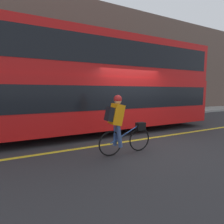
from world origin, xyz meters
TOP-DOWN VIEW (x-y plane):
  - ground_plane at (0.00, 0.00)m, footprint 80.00×80.00m
  - road_center_line at (0.00, -0.12)m, footprint 50.00×0.14m
  - sidewalk_curb at (0.00, 5.33)m, footprint 60.00×2.51m
  - building_facade at (0.00, 6.73)m, footprint 60.00×0.30m
  - bus at (-0.56, 1.73)m, footprint 9.48×2.60m
  - cyclist_on_bike at (-1.34, -1.07)m, footprint 1.59×0.32m
  - trash_bin at (-2.98, 5.20)m, footprint 0.56×0.56m
  - street_sign_post at (-0.49, 5.20)m, footprint 0.36×0.09m

SIDE VIEW (x-z plane):
  - ground_plane at x=0.00m, z-range 0.00..0.00m
  - road_center_line at x=0.00m, z-range 0.00..0.01m
  - sidewalk_curb at x=0.00m, z-range 0.00..0.13m
  - trash_bin at x=-2.98m, z-range 0.13..1.07m
  - cyclist_on_bike at x=-1.34m, z-range 0.06..1.67m
  - street_sign_post at x=-0.49m, z-range 0.29..3.07m
  - bus at x=-0.56m, z-range 0.20..4.00m
  - building_facade at x=0.00m, z-range 0.00..7.82m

